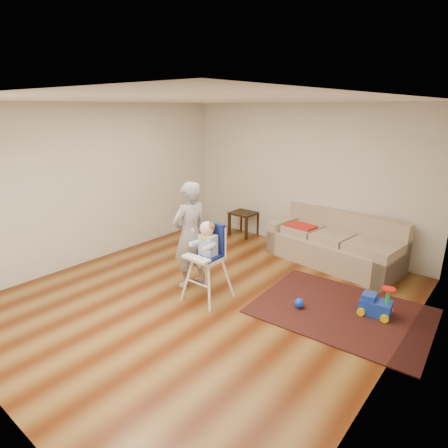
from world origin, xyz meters
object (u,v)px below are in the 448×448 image
Objects in this scene: sofa at (334,240)px; toy_ball at (299,303)px; ride_on_toy at (376,300)px; high_chair at (207,262)px; adult at (190,235)px; side_table at (244,223)px.

toy_ball is at bearing -72.80° from sofa.
high_chair is (-2.01, -1.04, 0.33)m from ride_on_toy.
ride_on_toy is at bearing 118.61° from adult.
sofa is 5.59× the size of ride_on_toy.
sofa is at bearing 157.81° from adult.
sofa is 2.47m from high_chair.
adult is at bearing 161.74° from high_chair.
ride_on_toy is 2.70m from adult.
side_table is (-2.10, 0.25, -0.18)m from sofa.
adult is at bearing -72.03° from side_table.
sofa is at bearing 69.30° from high_chair.
sofa is at bearing 100.28° from toy_ball.
sofa is 16.84× the size of toy_ball.
side_table is 3.63× the size of toy_ball.
side_table is 3.16m from toy_ball.
adult reaches higher than high_chair.
sofa is 1.83m from toy_ball.
adult is (-1.32, -2.17, 0.37)m from sofa.
high_chair is 0.56m from adult.
side_table is 0.44× the size of high_chair.
toy_ball is (-0.85, -0.48, -0.14)m from ride_on_toy.
sofa is 2.57m from adult.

